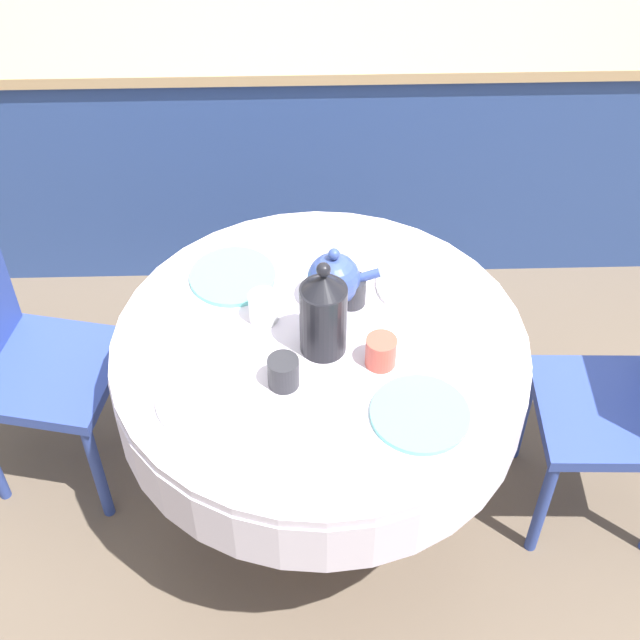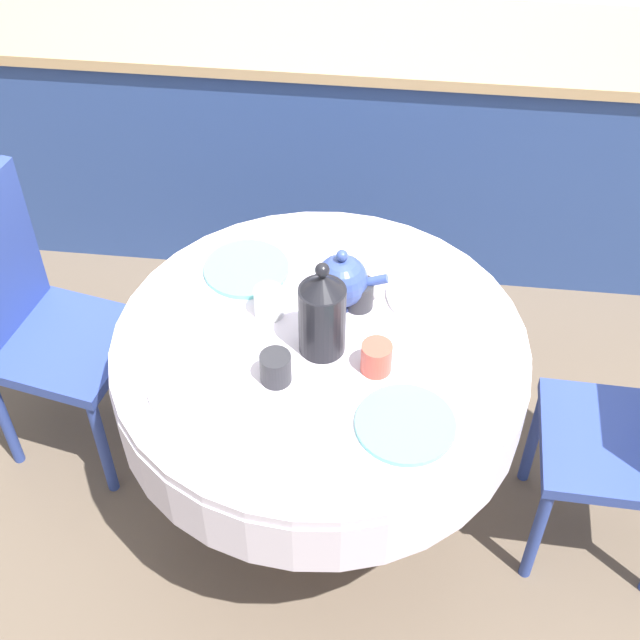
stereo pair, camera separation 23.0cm
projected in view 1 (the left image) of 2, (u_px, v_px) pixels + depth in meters
ground_plane at (320, 497)px, 2.88m from camera, size 12.00×12.00×0.00m
kitchen_counter at (310, 137)px, 3.54m from camera, size 3.24×0.64×0.91m
dining_table at (320, 374)px, 2.46m from camera, size 1.13×1.13×0.73m
chair_right at (17, 347)px, 2.62m from camera, size 0.47×0.47×0.98m
plate_near_left at (205, 399)px, 2.22m from camera, size 0.25×0.25×0.01m
cup_near_left at (283, 372)px, 2.23m from camera, size 0.08×0.08×0.09m
plate_near_right at (420, 414)px, 2.18m from camera, size 0.25×0.25×0.01m
cup_near_right at (381, 352)px, 2.28m from camera, size 0.08×0.08×0.09m
plate_far_left at (233, 276)px, 2.54m from camera, size 0.25×0.25×0.01m
cup_far_left at (264, 307)px, 2.40m from camera, size 0.08×0.08×0.09m
plate_far_right at (420, 285)px, 2.51m from camera, size 0.25×0.25×0.01m
cup_far_right at (351, 291)px, 2.45m from camera, size 0.08×0.08×0.09m
coffee_carafe at (323, 313)px, 2.26m from camera, size 0.12×0.12×0.29m
teapot at (334, 279)px, 2.42m from camera, size 0.20×0.15×0.19m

